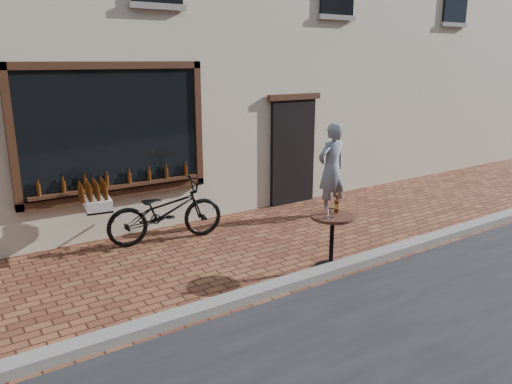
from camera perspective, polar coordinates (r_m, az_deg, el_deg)
ground at (r=7.21m, az=9.26°, el=-9.87°), size 90.00×90.00×0.00m
kerb at (r=7.32m, az=8.19°, el=-8.93°), size 90.00×0.25×0.12m
cargo_bicycle at (r=8.54m, az=-10.58°, el=-2.16°), size 2.40×0.96×1.11m
bistro_table at (r=7.35m, az=8.70°, el=-4.39°), size 0.64×0.64×1.11m
pedestrian at (r=9.91m, az=8.64°, el=2.60°), size 0.68×0.46×1.83m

